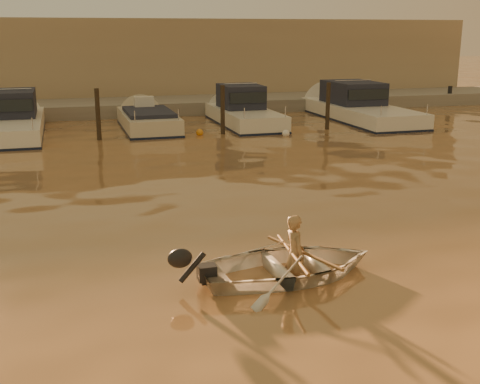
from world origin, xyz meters
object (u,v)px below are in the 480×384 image
object	(u,v)px
dinghy	(289,266)
moored_boat_2	(11,120)
moored_boat_4	(244,111)
moored_boat_3	(148,124)
waterfront_building	(86,62)
person	(295,254)
moored_boat_5	(360,107)

from	to	relation	value
dinghy	moored_boat_2	bearing A→B (deg)	15.38
moored_boat_2	moored_boat_4	distance (m)	9.95
dinghy	moored_boat_3	bearing A→B (deg)	-2.75
moored_boat_3	waterfront_building	bearing A→B (deg)	100.44
person	moored_boat_4	distance (m)	17.54
person	moored_boat_2	size ratio (longest dim) A/B	0.17
dinghy	person	size ratio (longest dim) A/B	2.22
person	waterfront_building	xyz separation A→B (m)	(-2.15, 28.01, 2.00)
person	dinghy	bearing A→B (deg)	90.00
moored_boat_2	moored_boat_3	bearing A→B (deg)	0.00
person	moored_boat_4	size ratio (longest dim) A/B	0.21
moored_boat_2	moored_boat_3	distance (m)	5.59
person	moored_boat_2	bearing A→B (deg)	15.69
person	moored_boat_2	xyz separation A→B (m)	(-5.70, 17.01, 0.22)
dinghy	moored_boat_3	size ratio (longest dim) A/B	0.51
dinghy	waterfront_building	distance (m)	28.18
moored_boat_3	dinghy	bearing A→B (deg)	-89.92
moored_boat_3	moored_boat_4	xyz separation A→B (m)	(4.38, 0.00, 0.40)
moored_boat_2	moored_boat_5	distance (m)	15.75
moored_boat_2	moored_boat_5	xyz separation A→B (m)	(15.75, 0.00, 0.00)
person	moored_boat_5	distance (m)	19.76
person	moored_boat_2	world-z (taller)	moored_boat_2
moored_boat_2	waterfront_building	xyz separation A→B (m)	(3.55, 11.00, 1.77)
person	moored_boat_3	xyz separation A→B (m)	(-0.12, 17.01, -0.18)
dinghy	moored_boat_3	world-z (taller)	moored_boat_3
person	moored_boat_3	world-z (taller)	person
moored_boat_3	moored_boat_4	distance (m)	4.40
person	waterfront_building	distance (m)	28.16
moored_boat_2	moored_boat_3	xyz separation A→B (m)	(5.57, 0.00, -0.40)
moored_boat_5	dinghy	bearing A→B (deg)	-120.83
person	moored_boat_5	size ratio (longest dim) A/B	0.16
moored_boat_4	person	bearing A→B (deg)	-104.04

